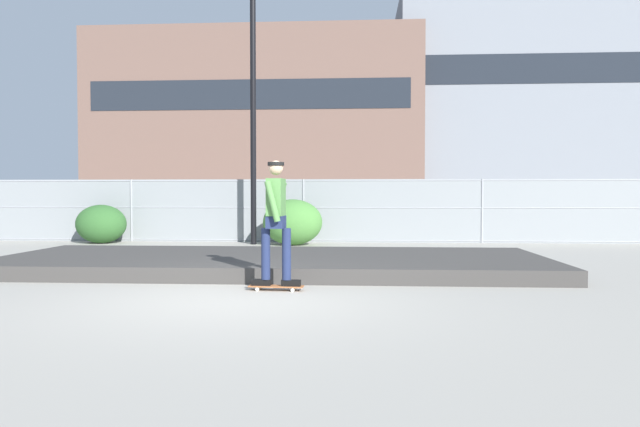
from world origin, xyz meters
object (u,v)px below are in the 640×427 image
object	(u,v)px
skater	(276,214)
street_lamp	(253,82)
shrub_left	(101,224)
parked_car_near	(225,211)
skateboard	(276,287)
shrub_center	(293,222)

from	to	relation	value
skater	street_lamp	bearing A→B (deg)	102.46
skater	shrub_left	bearing A→B (deg)	127.93
shrub_left	parked_car_near	bearing A→B (deg)	49.99
skateboard	shrub_left	xyz separation A→B (m)	(-6.16, 7.91, 0.50)
parked_car_near	shrub_left	distance (m)	4.43
shrub_center	skateboard	bearing A→B (deg)	-85.45
skateboard	shrub_left	size ratio (longest dim) A/B	0.57
street_lamp	shrub_center	size ratio (longest dim) A/B	4.50
shrub_left	shrub_center	xyz separation A→B (m)	(5.55, -0.26, 0.08)
parked_car_near	shrub_left	size ratio (longest dim) A/B	3.10
street_lamp	parked_car_near	size ratio (longest dim) A/B	1.66
street_lamp	shrub_center	xyz separation A→B (m)	(1.13, -0.21, -3.91)
shrub_left	street_lamp	bearing A→B (deg)	-0.64
street_lamp	parked_car_near	world-z (taller)	street_lamp
skateboard	street_lamp	xyz separation A→B (m)	(-1.74, 7.86, 4.49)
skateboard	parked_car_near	world-z (taller)	parked_car_near
skater	shrub_center	bearing A→B (deg)	94.55
shrub_left	skater	bearing A→B (deg)	-52.07
shrub_left	shrub_center	bearing A→B (deg)	-2.71
street_lamp	shrub_center	bearing A→B (deg)	-10.73
skater	shrub_center	world-z (taller)	skater
street_lamp	parked_car_near	bearing A→B (deg)	114.73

